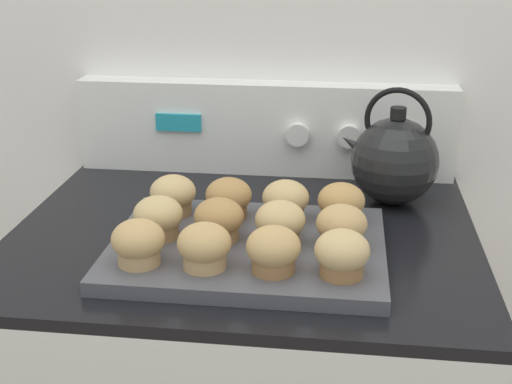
# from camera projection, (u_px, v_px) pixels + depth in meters

# --- Properties ---
(wall_back) EXTENTS (8.00, 0.05, 2.40)m
(wall_back) POSITION_uv_depth(u_px,v_px,m) (268.00, 34.00, 1.39)
(wall_back) COLOR white
(wall_back) RESTS_ON ground_plane
(control_panel) EXTENTS (0.74, 0.07, 0.18)m
(control_panel) POSITION_uv_depth(u_px,v_px,m) (266.00, 128.00, 1.40)
(control_panel) COLOR white
(control_panel) RESTS_ON stove_range
(muffin_pan) EXTENTS (0.41, 0.32, 0.02)m
(muffin_pan) POSITION_uv_depth(u_px,v_px,m) (248.00, 248.00, 1.07)
(muffin_pan) COLOR #4C4C51
(muffin_pan) RESTS_ON stove_range
(muffin_r0_c0) EXTENTS (0.07, 0.07, 0.06)m
(muffin_r0_c0) POSITION_uv_depth(u_px,v_px,m) (138.00, 243.00, 0.99)
(muffin_r0_c0) COLOR tan
(muffin_r0_c0) RESTS_ON muffin_pan
(muffin_r0_c1) EXTENTS (0.07, 0.07, 0.06)m
(muffin_r0_c1) POSITION_uv_depth(u_px,v_px,m) (204.00, 247.00, 0.98)
(muffin_r0_c1) COLOR tan
(muffin_r0_c1) RESTS_ON muffin_pan
(muffin_r0_c2) EXTENTS (0.07, 0.07, 0.06)m
(muffin_r0_c2) POSITION_uv_depth(u_px,v_px,m) (273.00, 250.00, 0.97)
(muffin_r0_c2) COLOR olive
(muffin_r0_c2) RESTS_ON muffin_pan
(muffin_r0_c3) EXTENTS (0.07, 0.07, 0.06)m
(muffin_r0_c3) POSITION_uv_depth(u_px,v_px,m) (342.00, 254.00, 0.95)
(muffin_r0_c3) COLOR olive
(muffin_r0_c3) RESTS_ON muffin_pan
(muffin_r1_c0) EXTENTS (0.07, 0.07, 0.06)m
(muffin_r1_c0) POSITION_uv_depth(u_px,v_px,m) (158.00, 218.00, 1.07)
(muffin_r1_c0) COLOR #A37A4C
(muffin_r1_c0) RESTS_ON muffin_pan
(muffin_r1_c1) EXTENTS (0.07, 0.07, 0.06)m
(muffin_r1_c1) POSITION_uv_depth(u_px,v_px,m) (219.00, 220.00, 1.06)
(muffin_r1_c1) COLOR #A37A4C
(muffin_r1_c1) RESTS_ON muffin_pan
(muffin_r1_c2) EXTENTS (0.07, 0.07, 0.06)m
(muffin_r1_c2) POSITION_uv_depth(u_px,v_px,m) (280.00, 223.00, 1.05)
(muffin_r1_c2) COLOR #A37A4C
(muffin_r1_c2) RESTS_ON muffin_pan
(muffin_r1_c3) EXTENTS (0.07, 0.07, 0.06)m
(muffin_r1_c3) POSITION_uv_depth(u_px,v_px,m) (342.00, 227.00, 1.04)
(muffin_r1_c3) COLOR olive
(muffin_r1_c3) RESTS_ON muffin_pan
(muffin_r2_c0) EXTENTS (0.07, 0.07, 0.06)m
(muffin_r2_c0) POSITION_uv_depth(u_px,v_px,m) (173.00, 195.00, 1.16)
(muffin_r2_c0) COLOR #A37A4C
(muffin_r2_c0) RESTS_ON muffin_pan
(muffin_r2_c1) EXTENTS (0.07, 0.07, 0.06)m
(muffin_r2_c1) POSITION_uv_depth(u_px,v_px,m) (229.00, 198.00, 1.15)
(muffin_r2_c1) COLOR olive
(muffin_r2_c1) RESTS_ON muffin_pan
(muffin_r2_c2) EXTENTS (0.07, 0.07, 0.06)m
(muffin_r2_c2) POSITION_uv_depth(u_px,v_px,m) (286.00, 201.00, 1.14)
(muffin_r2_c2) COLOR #A37A4C
(muffin_r2_c2) RESTS_ON muffin_pan
(muffin_r2_c3) EXTENTS (0.07, 0.07, 0.06)m
(muffin_r2_c3) POSITION_uv_depth(u_px,v_px,m) (341.00, 204.00, 1.12)
(muffin_r2_c3) COLOR tan
(muffin_r2_c3) RESTS_ON muffin_pan
(tea_kettle) EXTENTS (0.18, 0.15, 0.21)m
(tea_kettle) POSITION_uv_depth(u_px,v_px,m) (394.00, 159.00, 1.25)
(tea_kettle) COLOR black
(tea_kettle) RESTS_ON stove_range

